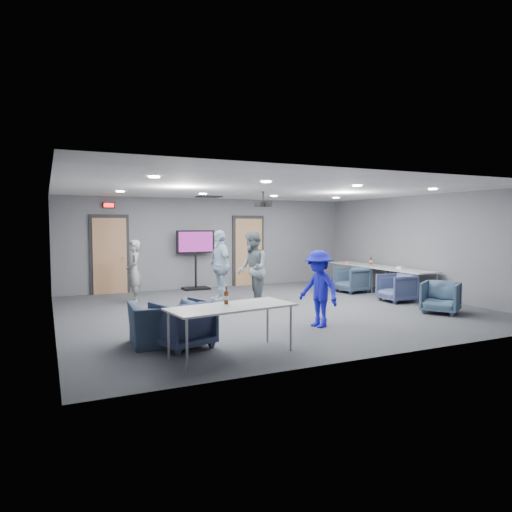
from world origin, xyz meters
name	(u,v)px	position (x,y,z in m)	size (l,w,h in m)	color
floor	(271,309)	(0.00, 0.00, 0.00)	(9.00, 9.00, 0.00)	#3D4045
ceiling	(271,190)	(0.00, 0.00, 2.70)	(9.00, 9.00, 0.00)	silver
wall_back	(212,243)	(0.00, 4.00, 1.35)	(9.00, 0.02, 2.70)	slate
wall_front	(394,264)	(0.00, -4.00, 1.35)	(9.00, 0.02, 2.70)	slate
wall_left	(52,256)	(-4.50, 0.00, 1.35)	(0.02, 8.00, 2.70)	slate
wall_right	(421,246)	(4.50, 0.00, 1.35)	(0.02, 8.00, 2.70)	slate
door_left	(110,255)	(-3.00, 3.95, 1.07)	(1.06, 0.17, 2.24)	black
door_right	(248,252)	(1.20, 3.95, 1.07)	(1.06, 0.17, 2.24)	black
exit_sign	(109,205)	(-3.00, 3.93, 2.45)	(0.32, 0.08, 0.16)	black
hvac_diffuser	(209,197)	(-0.50, 2.80, 2.69)	(0.60, 0.60, 0.03)	black
downlights	(271,190)	(0.00, 0.00, 2.68)	(6.18, 3.78, 0.02)	white
person_a	(134,272)	(-2.67, 2.14, 0.77)	(0.56, 0.37, 1.55)	gray
person_b	(252,269)	(-0.21, 0.54, 0.88)	(0.86, 0.67, 1.77)	slate
person_c	(220,266)	(-0.68, 1.46, 0.89)	(1.04, 0.44, 1.78)	#ACC6DD
person_d	(319,289)	(0.02, -1.97, 0.72)	(0.93, 0.54, 1.44)	#1D1EBC
chair_right_a	(351,280)	(3.22, 1.31, 0.35)	(0.76, 0.78, 0.71)	#334459
chair_right_b	(397,288)	(3.30, -0.43, 0.35)	(0.74, 0.76, 0.69)	#3E486C
chair_right_c	(441,297)	(3.14, -1.97, 0.35)	(0.74, 0.76, 0.69)	#3D5369
chair_front_a	(183,324)	(-2.69, -2.30, 0.37)	(0.79, 0.82, 0.74)	#353E5C
chair_front_b	(164,324)	(-2.93, -2.00, 0.34)	(1.03, 0.90, 0.67)	#36465D
table_right_a	(358,265)	(4.00, 2.02, 0.69)	(0.78, 1.88, 0.73)	#A2A5A7
table_right_b	(403,271)	(4.00, 0.12, 0.69)	(0.79, 1.90, 0.73)	#A2A5A7
table_front_left	(232,309)	(-2.15, -3.00, 0.69)	(1.98, 1.05, 0.73)	#A2A5A7
bottle_front	(226,297)	(-2.16, -2.81, 0.83)	(0.07, 0.07, 0.27)	#632A11
bottle_right	(371,261)	(4.20, 1.68, 0.83)	(0.07, 0.07, 0.28)	#632A11
snack_box	(346,262)	(3.82, 2.38, 0.75)	(0.20, 0.13, 0.04)	#D35034
wrapper	(401,268)	(4.13, 0.35, 0.76)	(0.22, 0.15, 0.05)	white
tv_stand	(196,256)	(-0.60, 3.75, 0.99)	(1.14, 0.54, 1.75)	black
projector	(263,204)	(0.02, 0.43, 2.41)	(0.34, 0.33, 0.35)	black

